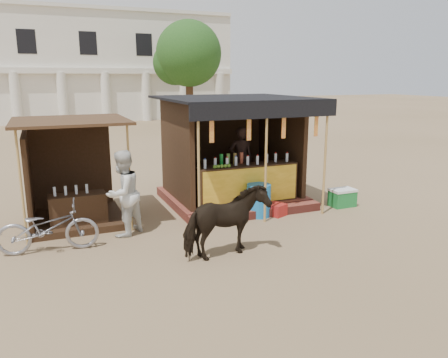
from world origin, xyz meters
name	(u,v)px	position (x,y,z in m)	size (l,w,h in m)	color
ground	(256,252)	(0.00, 0.00, 0.00)	(120.00, 120.00, 0.00)	#846B4C
main_stall	(234,164)	(1.02, 3.36, 1.03)	(3.60, 3.61, 2.78)	brown
secondary_stall	(67,187)	(-3.17, 3.24, 0.85)	(2.40, 2.40, 2.38)	#321D12
cow	(226,223)	(-0.61, 0.04, 0.67)	(0.72, 1.59, 1.34)	black
motorbike	(48,228)	(-3.64, 1.58, 0.48)	(0.64, 1.85, 0.97)	gray
bystander	(123,193)	(-2.14, 1.96, 0.91)	(0.88, 0.69, 1.81)	silver
blue_barrel	(259,200)	(1.07, 2.00, 0.39)	(0.57, 0.57, 0.78)	#1871B9
red_crate	(276,209)	(1.48, 1.89, 0.14)	(0.37, 0.44, 0.29)	maroon
cooler	(342,198)	(3.45, 1.89, 0.23)	(0.64, 0.44, 0.46)	#1A7732
background_building	(58,67)	(-2.00, 29.94, 3.98)	(26.00, 7.45, 8.18)	silver
tree	(186,56)	(5.81, 22.14, 4.63)	(4.50, 4.40, 7.00)	#382314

